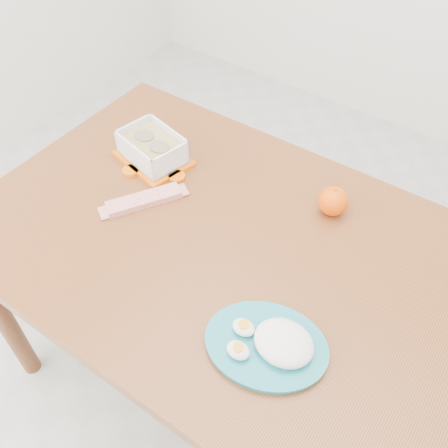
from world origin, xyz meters
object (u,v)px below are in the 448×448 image
Objects in this scene: food_container at (153,149)px; rice_plate at (272,343)px; dining_table at (224,262)px; orange_fruit at (333,201)px.

rice_plate is (0.61, -0.32, -0.02)m from food_container.
food_container is at bearing 158.42° from dining_table.
orange_fruit is at bearing 24.56° from food_container.
rice_plate is at bearing -15.65° from food_container.
rice_plate is (0.26, -0.19, 0.11)m from dining_table.
food_container reaches higher than rice_plate.
dining_table is at bearing 126.65° from rice_plate.
orange_fruit is 0.24× the size of rice_plate.
food_container is 3.00× the size of orange_fruit.
food_container is at bearing 134.94° from rice_plate.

